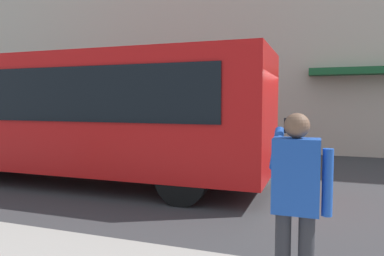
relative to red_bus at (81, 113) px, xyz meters
name	(u,v)px	position (x,y,z in m)	size (l,w,h in m)	color
ground_plane	(236,192)	(-3.76, -0.24, -1.68)	(60.00, 60.00, 0.00)	#38383A
red_bus	(81,113)	(0.00, 0.00, 0.00)	(9.05, 2.54, 3.08)	red
pedestrian_photographer	(296,194)	(-5.24, 4.06, -0.54)	(0.53, 0.52, 1.70)	#2D2D33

